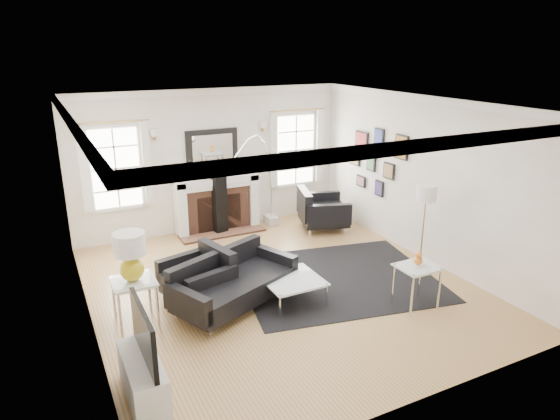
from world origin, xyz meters
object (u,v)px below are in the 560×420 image
armchair_left (200,278)px  coffee_table (292,281)px  arc_floor_lamp (254,181)px  sofa (231,283)px  armchair_right (320,211)px  gourd_lamp (130,254)px  fireplace (217,205)px

armchair_left → coffee_table: size_ratio=1.36×
arc_floor_lamp → armchair_left: bearing=-131.2°
sofa → armchair_right: (2.75, 2.11, 0.05)m
gourd_lamp → armchair_right: bearing=25.9°
armchair_right → arc_floor_lamp: (-1.36, 0.21, 0.74)m
gourd_lamp → coffee_table: bearing=-11.8°
fireplace → armchair_right: 2.08m
fireplace → armchair_right: bearing=-24.7°
coffee_table → arc_floor_lamp: size_ratio=0.40×
arc_floor_lamp → gourd_lamp: bearing=-141.2°
gourd_lamp → sofa: bearing=-5.5°
fireplace → gourd_lamp: 3.63m
armchair_right → arc_floor_lamp: size_ratio=0.60×
fireplace → armchair_left: (-1.22, -2.65, -0.19)m
sofa → arc_floor_lamp: bearing=59.1°
fireplace → armchair_left: 2.92m
fireplace → arc_floor_lamp: 1.02m
armchair_left → armchair_right: 3.58m
armchair_right → sofa: bearing=-142.5°
sofa → coffee_table: sofa is taller
sofa → coffee_table: (0.81, -0.32, 0.00)m
armchair_left → arc_floor_lamp: (1.74, 1.99, 0.77)m
fireplace → coffee_table: (-0.06, -3.29, -0.21)m
fireplace → coffee_table: bearing=-91.1°
armchair_right → armchair_left: bearing=-150.1°
armchair_left → gourd_lamp: (-0.98, -0.20, 0.65)m
armchair_right → gourd_lamp: 4.58m
armchair_left → gourd_lamp: bearing=-168.6°
fireplace → coffee_table: 3.30m
fireplace → armchair_left: fireplace is taller
armchair_left → arc_floor_lamp: 2.75m
fireplace → arc_floor_lamp: size_ratio=0.82×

